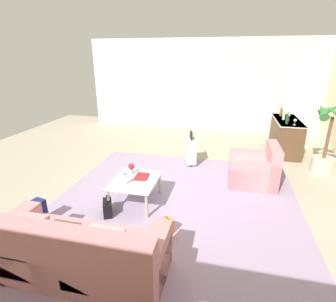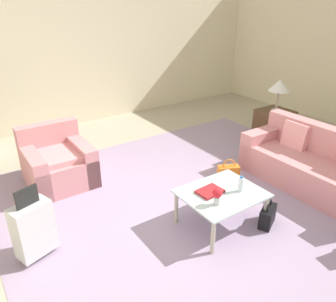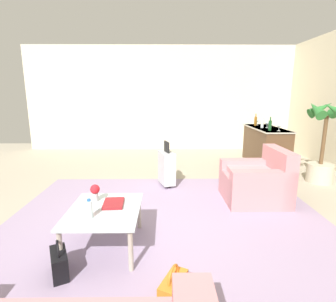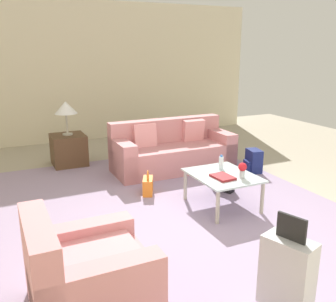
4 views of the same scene
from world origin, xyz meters
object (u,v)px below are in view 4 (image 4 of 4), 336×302
object	(u,v)px
handbag_black	(223,183)
water_bottle	(221,163)
coffee_table_book	(223,177)
flower_vase	(242,169)
couch	(171,152)
suitcase_silver	(287,273)
coffee_table	(223,178)
table_lamp	(66,108)
handbag_orange	(148,185)
backpack_navy	(253,161)
armchair	(83,279)
side_table	(69,150)

from	to	relation	value
handbag_black	water_bottle	bearing A→B (deg)	139.45
coffee_table_book	flower_vase	size ratio (longest dim) A/B	1.47
couch	handbag_black	distance (m)	1.35
flower_vase	suitcase_silver	bearing A→B (deg)	154.47
coffee_table	suitcase_silver	distance (m)	2.12
couch	flower_vase	distance (m)	2.03
coffee_table_book	suitcase_silver	bearing A→B (deg)	157.87
coffee_table_book	table_lamp	xyz separation A→B (m)	(2.92, 1.42, 0.57)
suitcase_silver	handbag_black	distance (m)	2.69
couch	handbag_orange	bearing A→B (deg)	138.50
water_bottle	suitcase_silver	world-z (taller)	suitcase_silver
coffee_table	coffee_table_book	size ratio (longest dim) A/B	3.13
flower_vase	backpack_navy	bearing A→B (deg)	-43.01
armchair	handbag_orange	size ratio (longest dim) A/B	2.65
water_bottle	table_lamp	distance (m)	3.09
side_table	flower_vase	bearing A→B (deg)	-151.35
armchair	side_table	distance (m)	4.15
handbag_orange	coffee_table	bearing A→B (deg)	-138.96
table_lamp	handbag_orange	distance (m)	2.29
flower_vase	suitcase_silver	distance (m)	1.98
coffee_table	backpack_navy	xyz separation A→B (m)	(1.00, -1.29, -0.21)
armchair	flower_vase	xyz separation A→B (m)	(1.08, -2.32, 0.28)
armchair	coffee_table	xyz separation A→B (m)	(1.30, -2.17, 0.10)
table_lamp	suitcase_silver	bearing A→B (deg)	-170.54
handbag_black	handbag_orange	bearing A→B (deg)	70.95
couch	flower_vase	size ratio (longest dim) A/B	10.26
side_table	suitcase_silver	bearing A→B (deg)	-170.54
table_lamp	handbag_orange	bearing A→B (deg)	-158.64
flower_vase	coffee_table_book	bearing A→B (deg)	66.50
table_lamp	suitcase_silver	world-z (taller)	table_lamp
water_bottle	flower_vase	xyz separation A→B (m)	(-0.42, -0.05, 0.03)
suitcase_silver	backpack_navy	world-z (taller)	suitcase_silver
couch	side_table	size ratio (longest dim) A/B	3.54
armchair	handbag_orange	distance (m)	2.59
flower_vase	side_table	size ratio (longest dim) A/B	0.34
coffee_table	backpack_navy	size ratio (longest dim) A/B	2.35
side_table	backpack_navy	distance (m)	3.32
couch	coffee_table_book	size ratio (longest dim) A/B	6.99
suitcase_silver	backpack_navy	bearing A→B (deg)	-33.54
coffee_table_book	handbag_orange	bearing A→B (deg)	30.31
water_bottle	flower_vase	bearing A→B (deg)	-173.21
armchair	table_lamp	xyz separation A→B (m)	(4.10, -0.67, 0.75)
handbag_black	backpack_navy	bearing A→B (deg)	-61.09
backpack_navy	flower_vase	bearing A→B (deg)	136.99
couch	table_lamp	xyz separation A→B (m)	(1.01, 1.60, 0.74)
handbag_orange	side_table	bearing A→B (deg)	21.36
coffee_table_book	table_lamp	distance (m)	3.30
flower_vase	water_bottle	bearing A→B (deg)	6.79
backpack_navy	handbag_orange	bearing A→B (deg)	94.45
water_bottle	coffee_table_book	distance (m)	0.38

